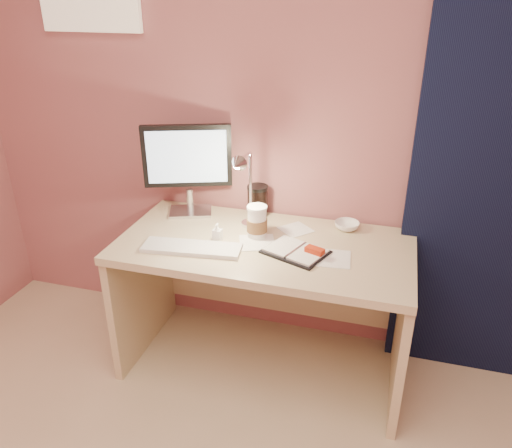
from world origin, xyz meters
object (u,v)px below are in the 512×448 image
(planner, at_px, (297,251))
(bowl, at_px, (347,226))
(desk_lamp, at_px, (246,185))
(lotion_bottle, at_px, (217,232))
(coffee_cup, at_px, (257,223))
(desk, at_px, (268,276))
(monitor, at_px, (187,162))
(keyboard, at_px, (192,248))
(dark_jar, at_px, (257,202))

(planner, relative_size, bowl, 2.66)
(desk_lamp, bearing_deg, lotion_bottle, -130.72)
(coffee_cup, relative_size, lotion_bottle, 1.78)
(desk, relative_size, monitor, 2.89)
(coffee_cup, bearing_deg, bowl, 26.20)
(planner, bearing_deg, lotion_bottle, -161.23)
(planner, distance_m, coffee_cup, 0.26)
(desk, xyz_separation_m, coffee_cup, (-0.05, -0.02, 0.30))
(keyboard, distance_m, coffee_cup, 0.34)
(lotion_bottle, bearing_deg, desk_lamp, 44.93)
(planner, distance_m, desk_lamp, 0.40)
(monitor, xyz_separation_m, lotion_bottle, (0.25, -0.27, -0.24))
(desk, relative_size, coffee_cup, 8.68)
(bowl, bearing_deg, monitor, -177.83)
(coffee_cup, distance_m, lotion_bottle, 0.20)
(monitor, xyz_separation_m, desk_lamp, (0.36, -0.16, -0.03))
(desk_lamp, bearing_deg, coffee_cup, -8.43)
(monitor, relative_size, planner, 1.48)
(coffee_cup, xyz_separation_m, lotion_bottle, (-0.17, -0.10, -0.03))
(planner, relative_size, lotion_bottle, 3.62)
(planner, relative_size, coffee_cup, 2.03)
(monitor, height_order, bowl, monitor)
(monitor, distance_m, coffee_cup, 0.50)
(lotion_bottle, relative_size, desk_lamp, 0.22)
(bowl, distance_m, desk_lamp, 0.56)
(monitor, bearing_deg, coffee_cup, -42.27)
(monitor, height_order, desk_lamp, monitor)
(monitor, height_order, dark_jar, monitor)
(desk, relative_size, keyboard, 3.06)
(monitor, relative_size, bowl, 3.92)
(planner, height_order, coffee_cup, coffee_cup)
(keyboard, distance_m, bowl, 0.78)
(desk, distance_m, bowl, 0.47)
(keyboard, relative_size, planner, 1.40)
(coffee_cup, bearing_deg, monitor, 157.93)
(desk, xyz_separation_m, desk_lamp, (-0.11, -0.00, 0.48))
(desk_lamp, bearing_deg, desk, 6.25)
(monitor, bearing_deg, keyboard, -86.49)
(keyboard, relative_size, bowl, 3.71)
(desk, distance_m, desk_lamp, 0.50)
(lotion_bottle, xyz_separation_m, dark_jar, (0.10, 0.34, 0.03))
(keyboard, bearing_deg, desk, 29.97)
(coffee_cup, xyz_separation_m, dark_jar, (-0.07, 0.24, -0.00))
(desk, bearing_deg, dark_jar, 117.77)
(dark_jar, bearing_deg, keyboard, -112.56)
(lotion_bottle, bearing_deg, bowl, 27.25)
(desk, distance_m, lotion_bottle, 0.37)
(monitor, distance_m, keyboard, 0.50)
(keyboard, height_order, lotion_bottle, lotion_bottle)
(planner, bearing_deg, coffee_cup, 174.40)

